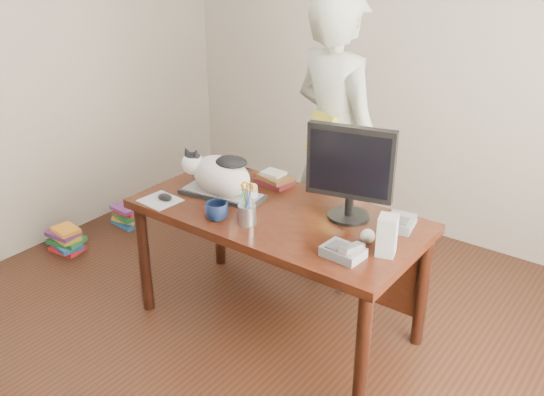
{
  "coord_description": "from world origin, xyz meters",
  "views": [
    {
      "loc": [
        1.75,
        -1.8,
        2.21
      ],
      "look_at": [
        0.0,
        0.55,
        0.85
      ],
      "focal_mm": 40.0,
      "sensor_mm": 36.0,
      "label": 1
    }
  ],
  "objects": [
    {
      "name": "person",
      "position": [
        -0.04,
        1.25,
        0.94
      ],
      "size": [
        0.79,
        0.64,
        1.89
      ],
      "primitive_type": "imported",
      "rotation": [
        0.0,
        0.0,
        2.83
      ],
      "color": "white",
      "rests_on": "ground"
    },
    {
      "name": "room",
      "position": [
        0.0,
        0.0,
        1.35
      ],
      "size": [
        4.5,
        4.5,
        4.5
      ],
      "color": "black",
      "rests_on": "ground"
    },
    {
      "name": "coffee_mug",
      "position": [
        -0.2,
        0.33,
        0.8
      ],
      "size": [
        0.17,
        0.17,
        0.1
      ],
      "primitive_type": "imported",
      "rotation": [
        0.0,
        0.0,
        0.52
      ],
      "color": "#0D1634",
      "rests_on": "desk"
    },
    {
      "name": "book_stack",
      "position": [
        -0.23,
        0.89,
        0.78
      ],
      "size": [
        0.22,
        0.18,
        0.08
      ],
      "rotation": [
        0.0,
        0.0,
        -0.14
      ],
      "color": "#511519",
      "rests_on": "desk"
    },
    {
      "name": "baseball",
      "position": [
        0.56,
        0.58,
        0.79
      ],
      "size": [
        0.07,
        0.07,
        0.07
      ],
      "rotation": [
        0.0,
        0.0,
        0.02
      ],
      "color": "beige",
      "rests_on": "desk"
    },
    {
      "name": "book_pile_a",
      "position": [
        -1.75,
        0.4,
        0.09
      ],
      "size": [
        0.27,
        0.22,
        0.18
      ],
      "color": "red",
      "rests_on": "ground"
    },
    {
      "name": "pen_cup",
      "position": [
        -0.04,
        0.39,
        0.82
      ],
      "size": [
        0.11,
        0.11,
        0.24
      ],
      "rotation": [
        0.0,
        0.0,
        0.15
      ],
      "color": "#9C9DA2",
      "rests_on": "desk"
    },
    {
      "name": "mouse",
      "position": [
        -0.6,
        0.33,
        0.77
      ],
      "size": [
        0.1,
        0.07,
        0.04
      ],
      "rotation": [
        0.0,
        0.0,
        -0.08
      ],
      "color": "black",
      "rests_on": "mousepad"
    },
    {
      "name": "phone",
      "position": [
        0.54,
        0.4,
        0.78
      ],
      "size": [
        0.2,
        0.16,
        0.09
      ],
      "rotation": [
        0.0,
        0.0,
        -0.08
      ],
      "color": "#5D5D62",
      "rests_on": "desk"
    },
    {
      "name": "cat",
      "position": [
        -0.39,
        0.57,
        0.89
      ],
      "size": [
        0.48,
        0.3,
        0.28
      ],
      "rotation": [
        0.0,
        0.0,
        0.15
      ],
      "color": "silver",
      "rests_on": "keyboard"
    },
    {
      "name": "desk",
      "position": [
        0.0,
        0.68,
        0.6
      ],
      "size": [
        1.6,
        0.8,
        0.75
      ],
      "color": "black",
      "rests_on": "ground"
    },
    {
      "name": "monitor",
      "position": [
        0.35,
        0.75,
        1.04
      ],
      "size": [
        0.46,
        0.27,
        0.52
      ],
      "rotation": [
        0.0,
        0.0,
        0.24
      ],
      "color": "black",
      "rests_on": "desk"
    },
    {
      "name": "mousepad",
      "position": [
        -0.62,
        0.31,
        0.75
      ],
      "size": [
        0.22,
        0.2,
        0.0
      ],
      "rotation": [
        0.0,
        0.0,
        -0.08
      ],
      "color": "#ACB0B8",
      "rests_on": "desk"
    },
    {
      "name": "book_pile_b",
      "position": [
        -1.72,
        0.95,
        0.07
      ],
      "size": [
        0.26,
        0.2,
        0.15
      ],
      "color": "#1A579F",
      "rests_on": "ground"
    },
    {
      "name": "speaker",
      "position": [
        0.68,
        0.54,
        0.85
      ],
      "size": [
        0.11,
        0.12,
        0.2
      ],
      "rotation": [
        0.0,
        0.0,
        0.3
      ],
      "color": "#949496",
      "rests_on": "desk"
    },
    {
      "name": "held_book",
      "position": [
        -0.04,
        1.08,
        1.05
      ],
      "size": [
        0.2,
        0.16,
        0.25
      ],
      "rotation": [
        0.0,
        0.0,
        -0.31
      ],
      "color": "gold",
      "rests_on": "person"
    },
    {
      "name": "keyboard",
      "position": [
        -0.37,
        0.57,
        0.76
      ],
      "size": [
        0.52,
        0.26,
        0.03
      ],
      "rotation": [
        0.0,
        0.0,
        0.15
      ],
      "color": "black",
      "rests_on": "desk"
    },
    {
      "name": "calculator",
      "position": [
        0.62,
        0.83,
        0.78
      ],
      "size": [
        0.17,
        0.2,
        0.06
      ],
      "rotation": [
        0.0,
        0.0,
        0.19
      ],
      "color": "#5D5D62",
      "rests_on": "desk"
    }
  ]
}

